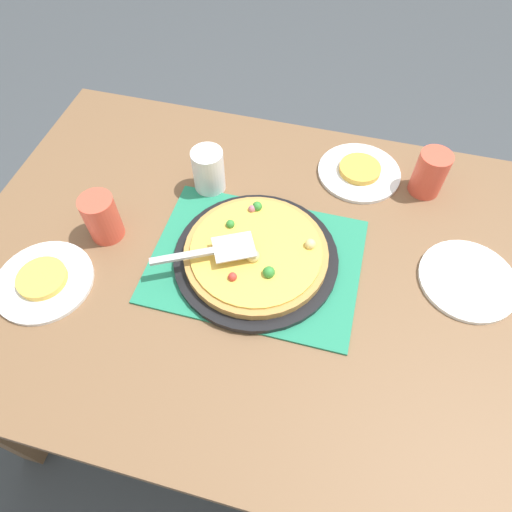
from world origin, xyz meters
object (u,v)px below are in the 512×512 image
plate_near_left (359,172)px  served_slice_left (360,169)px  plate_far_right (44,281)px  pizza_server (212,251)px  pizza (256,253)px  cup_near (102,218)px  cup_corner (209,171)px  pizza_pan (256,258)px  cup_far (430,173)px  served_slice_right (42,278)px  plate_side (468,280)px

plate_near_left → served_slice_left: bearing=0.0°
plate_far_right → pizza_server: 0.39m
pizza → served_slice_left: (-0.20, -0.35, -0.02)m
served_slice_left → cup_near: 0.67m
cup_corner → plate_near_left: bearing=-158.1°
pizza_pan → served_slice_left: served_slice_left is taller
pizza → cup_far: 0.49m
cup_near → cup_corner: 0.28m
pizza → cup_near: size_ratio=2.75×
cup_near → served_slice_right: bearing=64.7°
pizza → served_slice_right: (0.45, 0.18, -0.02)m
plate_near_left → plate_far_right: 0.83m
plate_far_right → cup_near: bearing=-115.3°
cup_corner → pizza_server: cup_corner is taller
cup_far → pizza_pan: bearing=42.0°
pizza_pan → cup_corner: 0.27m
plate_near_left → plate_far_right: (0.64, 0.52, 0.00)m
plate_far_right → plate_side: 0.96m
pizza → cup_near: bearing=2.0°
pizza → served_slice_right: size_ratio=3.00×
cup_far → plate_side: bearing=113.1°
plate_near_left → pizza_server: bearing=54.1°
plate_side → served_slice_left: 0.40m
served_slice_right → cup_corner: size_ratio=0.92×
plate_side → pizza: bearing=8.0°
pizza → cup_corner: cup_corner is taller
pizza → plate_far_right: (0.45, 0.18, -0.03)m
pizza → cup_corner: bearing=-48.1°
plate_near_left → cup_corner: bearing=21.9°
cup_near → cup_corner: (-0.19, -0.21, 0.00)m
plate_far_right → cup_far: cup_far is taller
pizza → plate_far_right: 0.48m
cup_near → cup_corner: bearing=-132.8°
plate_far_right → cup_near: size_ratio=1.83×
pizza_pan → cup_near: size_ratio=3.17×
pizza_pan → pizza_server: bearing=27.1°
served_slice_right → plate_side: bearing=-165.1°
plate_near_left → cup_corner: size_ratio=1.83×
served_slice_left → served_slice_right: (0.64, 0.52, 0.00)m
cup_far → cup_corner: (0.54, 0.13, 0.00)m
served_slice_left → pizza: bearing=60.5°
served_slice_left → served_slice_right: 0.83m
plate_near_left → cup_far: size_ratio=1.83×
cup_far → pizza_server: 0.59m
pizza_pan → served_slice_right: bearing=21.8°
served_slice_right → pizza: bearing=-158.2°
pizza_pan → pizza: size_ratio=1.15×
served_slice_right → pizza_server: size_ratio=0.49×
served_slice_right → pizza_server: (-0.36, -0.13, 0.05)m
served_slice_left → cup_corner: cup_corner is taller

